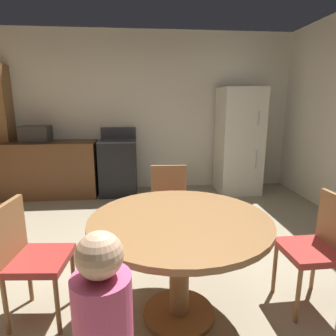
# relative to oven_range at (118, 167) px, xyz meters

# --- Properties ---
(ground_plane) EXTENTS (14.00, 14.00, 0.00)m
(ground_plane) POSITION_rel_oven_range_xyz_m (0.37, -2.76, -0.47)
(ground_plane) COLOR gray
(wall_back) EXTENTS (5.63, 0.12, 2.70)m
(wall_back) POSITION_rel_oven_range_xyz_m (0.37, 0.40, 0.88)
(wall_back) COLOR silver
(wall_back) RESTS_ON ground
(kitchen_counter) EXTENTS (1.80, 0.60, 0.90)m
(kitchen_counter) POSITION_rel_oven_range_xyz_m (-1.25, -0.00, -0.02)
(kitchen_counter) COLOR brown
(kitchen_counter) RESTS_ON ground
(oven_range) EXTENTS (0.60, 0.60, 1.10)m
(oven_range) POSITION_rel_oven_range_xyz_m (0.00, 0.00, 0.00)
(oven_range) COLOR black
(oven_range) RESTS_ON ground
(refrigerator) EXTENTS (0.68, 0.68, 1.76)m
(refrigerator) POSITION_rel_oven_range_xyz_m (2.04, -0.05, 0.41)
(refrigerator) COLOR silver
(refrigerator) RESTS_ON ground
(microwave) EXTENTS (0.44, 0.32, 0.26)m
(microwave) POSITION_rel_oven_range_xyz_m (-1.28, -0.00, 0.56)
(microwave) COLOR #2D2B28
(microwave) RESTS_ON kitchen_counter
(dining_table) EXTENTS (1.24, 1.24, 0.76)m
(dining_table) POSITION_rel_oven_range_xyz_m (0.64, -2.96, 0.14)
(dining_table) COLOR olive
(dining_table) RESTS_ON ground
(chair_west) EXTENTS (0.43, 0.43, 0.87)m
(chair_west) POSITION_rel_oven_range_xyz_m (-0.41, -2.88, 0.03)
(chair_west) COLOR olive
(chair_west) RESTS_ON ground
(chair_east) EXTENTS (0.41, 0.41, 0.87)m
(chair_east) POSITION_rel_oven_range_xyz_m (1.68, -2.94, 0.03)
(chair_east) COLOR olive
(chair_east) RESTS_ON ground
(chair_north) EXTENTS (0.41, 0.41, 0.87)m
(chair_north) POSITION_rel_oven_range_xyz_m (0.67, -1.92, 0.03)
(chair_north) COLOR olive
(chair_north) RESTS_ON ground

